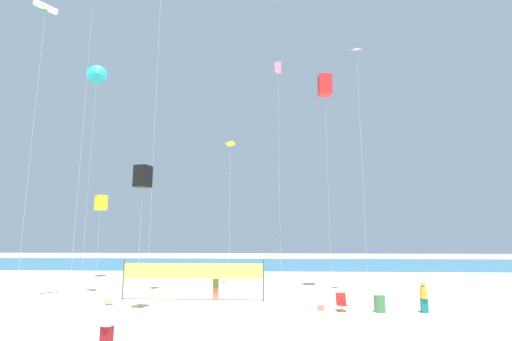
# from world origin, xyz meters

# --- Properties ---
(ocean_band) EXTENTS (120.00, 20.00, 0.01)m
(ocean_band) POSITION_xyz_m (0.00, 35.51, 0.00)
(ocean_band) COLOR teal
(ocean_band) RESTS_ON ground
(beachgoer_olive_shirt) EXTENTS (0.36, 0.36, 1.57)m
(beachgoer_olive_shirt) POSITION_xyz_m (-0.53, 8.71, 0.84)
(beachgoer_olive_shirt) COLOR #EA7260
(beachgoer_olive_shirt) RESTS_ON ground
(beachgoer_mustard_shirt) EXTENTS (0.35, 0.35, 1.54)m
(beachgoer_mustard_shirt) POSITION_xyz_m (10.60, 5.56, 0.82)
(beachgoer_mustard_shirt) COLOR #19727A
(beachgoer_mustard_shirt) RESTS_ON ground
(beachgoer_white_shirt) EXTENTS (0.42, 0.42, 1.82)m
(beachgoer_white_shirt) POSITION_xyz_m (-2.79, -1.19, 0.97)
(beachgoer_white_shirt) COLOR maroon
(beachgoer_white_shirt) RESTS_ON ground
(folding_beach_chair) EXTENTS (0.52, 0.65, 0.89)m
(folding_beach_chair) POSITION_xyz_m (6.49, 5.83, 0.47)
(folding_beach_chair) COLOR red
(folding_beach_chair) RESTS_ON ground
(trash_barrel) EXTENTS (0.56, 0.56, 0.82)m
(trash_barrel) POSITION_xyz_m (8.38, 5.61, 0.41)
(trash_barrel) COLOR #3F7F4C
(trash_barrel) RESTS_ON ground
(volleyball_net) EXTENTS (8.58, 0.13, 2.40)m
(volleyball_net) POSITION_xyz_m (-1.88, 8.36, 1.64)
(volleyball_net) COLOR #4C4C51
(volleyball_net) RESTS_ON ground
(beach_handbag) EXTENTS (0.33, 0.17, 0.26)m
(beach_handbag) POSITION_xyz_m (5.42, 5.90, 0.13)
(beach_handbag) COLOR #EA7260
(beach_handbag) RESTS_ON ground
(kite_pink_diamond) EXTENTS (0.69, 0.69, 16.52)m
(kite_pink_diamond) POSITION_xyz_m (8.73, 9.28, 15.98)
(kite_pink_diamond) COLOR silver
(kite_pink_diamond) RESTS_ON ground
(kite_pink_box) EXTENTS (0.65, 0.65, 19.42)m
(kite_pink_box) POSITION_xyz_m (3.56, 17.54, 18.88)
(kite_pink_box) COLOR silver
(kite_pink_box) RESTS_ON ground
(kite_yellow_box) EXTENTS (1.20, 1.20, 7.41)m
(kite_yellow_box) POSITION_xyz_m (-12.84, 18.96, 6.72)
(kite_yellow_box) COLOR silver
(kite_yellow_box) RESTS_ON ground
(kite_cyan_delta) EXTENTS (1.72, 0.90, 18.93)m
(kite_cyan_delta) POSITION_xyz_m (-12.70, 16.13, 18.03)
(kite_cyan_delta) COLOR silver
(kite_cyan_delta) RESTS_ON ground
(kite_yellow_diamond) EXTENTS (0.85, 0.86, 11.12)m
(kite_yellow_diamond) POSITION_xyz_m (-0.32, 13.68, 10.80)
(kite_yellow_diamond) COLOR silver
(kite_yellow_diamond) RESTS_ON ground
(kite_white_tube) EXTENTS (1.07, 1.32, 17.87)m
(kite_white_tube) POSITION_xyz_m (-10.90, 5.71, 17.55)
(kite_white_tube) COLOR silver
(kite_white_tube) RESTS_ON ground
(kite_red_box) EXTENTS (0.98, 0.98, 15.52)m
(kite_red_box) POSITION_xyz_m (6.87, 11.72, 14.76)
(kite_red_box) COLOR silver
(kite_red_box) RESTS_ON ground
(kite_black_box) EXTENTS (0.90, 0.90, 7.51)m
(kite_black_box) POSITION_xyz_m (-3.90, 4.61, 6.93)
(kite_black_box) COLOR silver
(kite_black_box) RESTS_ON ground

